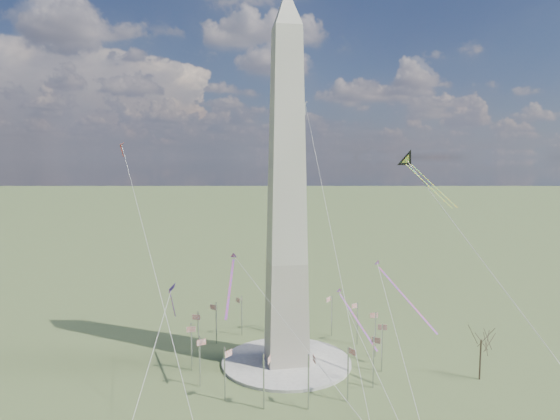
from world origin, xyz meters
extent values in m
plane|color=#3A5128|center=(0.00, 0.00, 0.00)|extent=(2000.00, 2000.00, 0.00)
cylinder|color=beige|center=(0.00, 0.00, 0.40)|extent=(36.00, 36.00, 0.80)
pyramid|color=beige|center=(0.00, 0.00, 95.80)|extent=(9.90, 9.90, 10.00)
cylinder|color=#B6B9BD|center=(26.00, 0.00, 6.50)|extent=(0.36, 0.36, 13.00)
cube|color=#BB3519|center=(26.00, 1.30, 11.80)|extent=(2.40, 0.08, 1.50)
cylinder|color=#B6B9BD|center=(24.02, 9.95, 6.50)|extent=(0.36, 0.36, 13.00)
cube|color=#BB3519|center=(23.52, 11.15, 11.80)|extent=(2.25, 0.99, 1.50)
cylinder|color=#B6B9BD|center=(18.38, 18.38, 6.50)|extent=(0.36, 0.36, 13.00)
cube|color=#BB3519|center=(17.47, 19.30, 11.80)|extent=(1.75, 1.75, 1.50)
cylinder|color=#B6B9BD|center=(9.95, 24.02, 6.50)|extent=(0.36, 0.36, 13.00)
cube|color=#BB3519|center=(8.75, 24.52, 11.80)|extent=(0.99, 2.25, 1.50)
cylinder|color=#B6B9BD|center=(0.00, 26.00, 6.50)|extent=(0.36, 0.36, 13.00)
cube|color=#BB3519|center=(-1.30, 26.00, 11.80)|extent=(0.08, 2.40, 1.50)
cylinder|color=#B6B9BD|center=(-9.95, 24.02, 6.50)|extent=(0.36, 0.36, 13.00)
cube|color=#BB3519|center=(-11.15, 23.52, 11.80)|extent=(0.99, 2.25, 1.50)
cylinder|color=#B6B9BD|center=(-18.38, 18.38, 6.50)|extent=(0.36, 0.36, 13.00)
cube|color=#BB3519|center=(-19.30, 17.47, 11.80)|extent=(1.75, 1.75, 1.50)
cylinder|color=#B6B9BD|center=(-24.02, 9.95, 6.50)|extent=(0.36, 0.36, 13.00)
cube|color=#BB3519|center=(-24.52, 8.75, 11.80)|extent=(2.25, 0.99, 1.50)
cylinder|color=#B6B9BD|center=(-26.00, 0.00, 6.50)|extent=(0.36, 0.36, 13.00)
cube|color=#BB3519|center=(-26.00, -1.30, 11.80)|extent=(2.40, 0.08, 1.50)
cylinder|color=#B6B9BD|center=(-24.02, -9.95, 6.50)|extent=(0.36, 0.36, 13.00)
cube|color=#BB3519|center=(-23.52, -11.15, 11.80)|extent=(2.25, 0.99, 1.50)
cylinder|color=#B6B9BD|center=(-18.38, -18.38, 6.50)|extent=(0.36, 0.36, 13.00)
cube|color=#BB3519|center=(-17.47, -19.30, 11.80)|extent=(1.75, 1.75, 1.50)
cylinder|color=#B6B9BD|center=(-9.95, -24.02, 6.50)|extent=(0.36, 0.36, 13.00)
cube|color=#BB3519|center=(-8.75, -24.52, 11.80)|extent=(0.99, 2.25, 1.50)
cylinder|color=#B6B9BD|center=(0.00, -26.00, 6.50)|extent=(0.36, 0.36, 13.00)
cube|color=#BB3519|center=(1.30, -26.00, 11.80)|extent=(0.08, 2.40, 1.50)
cylinder|color=#B6B9BD|center=(9.95, -24.02, 6.50)|extent=(0.36, 0.36, 13.00)
cube|color=#BB3519|center=(11.15, -23.52, 11.80)|extent=(0.99, 2.25, 1.50)
cylinder|color=#B6B9BD|center=(18.38, -18.38, 6.50)|extent=(0.36, 0.36, 13.00)
cube|color=#BB3519|center=(19.30, -17.47, 11.80)|extent=(1.75, 1.75, 1.50)
cylinder|color=#B6B9BD|center=(24.02, -9.95, 6.50)|extent=(0.36, 0.36, 13.00)
cube|color=#BB3519|center=(24.52, -8.75, 11.80)|extent=(2.25, 0.99, 1.50)
cylinder|color=#403027|center=(47.20, -18.88, 5.29)|extent=(0.42, 0.42, 10.59)
cube|color=orange|center=(40.38, -3.78, 49.53)|extent=(6.93, 14.97, 11.34)
cube|color=orange|center=(38.48, -4.61, 49.53)|extent=(6.93, 14.97, 11.34)
cube|color=navy|center=(-30.73, -0.35, 23.01)|extent=(1.84, 2.95, 2.40)
cube|color=#FA4527|center=(-30.73, -0.35, 19.04)|extent=(1.56, 2.87, 8.30)
cube|color=#FA4527|center=(27.76, -15.99, 21.57)|extent=(8.31, 18.75, 12.58)
cube|color=#FA4527|center=(-16.16, -8.23, 24.44)|extent=(4.02, 17.21, 10.93)
cube|color=#FA4527|center=(21.86, 3.48, 9.56)|extent=(5.99, 17.95, 11.64)
cube|color=red|center=(-46.28, 31.91, 61.00)|extent=(1.35, 2.07, 1.65)
cube|color=red|center=(-46.28, 31.91, 59.20)|extent=(0.95, 1.34, 3.77)
cube|color=white|center=(15.11, 43.28, 76.13)|extent=(1.21, 2.05, 1.79)
cube|color=white|center=(15.11, 43.28, 74.17)|extent=(0.72, 1.53, 4.10)
camera|label=1|loc=(-25.69, -131.21, 57.12)|focal=32.00mm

